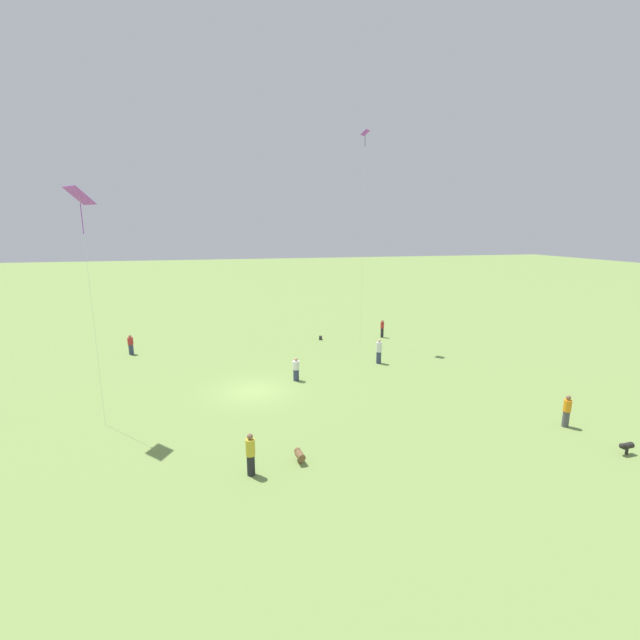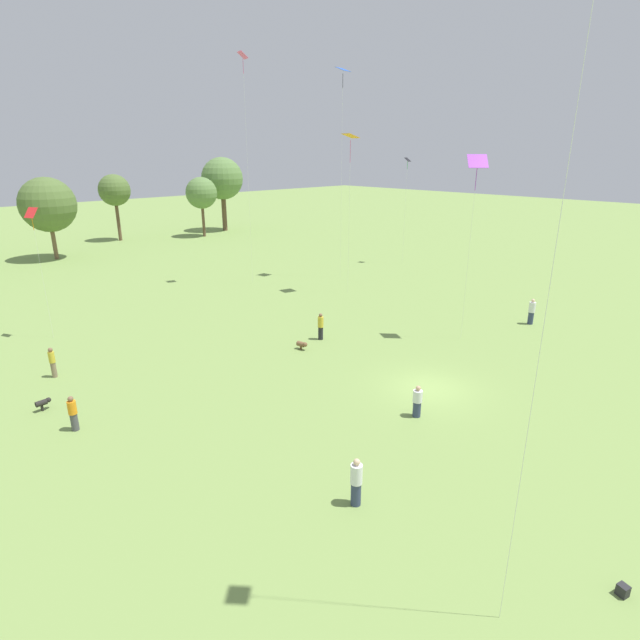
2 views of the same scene
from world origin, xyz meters
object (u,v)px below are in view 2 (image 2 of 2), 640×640
object	(u,v)px
kite_5	(350,141)
picnic_bag_0	(623,590)
person_5	(73,413)
dog_1	(43,403)
kite_3	(243,73)
dog_0	(302,344)
kite_0	(343,80)
kite_2	(32,218)
kite_6	(477,166)
kite_4	(407,167)
person_3	(52,362)
person_2	(532,312)
person_6	(321,326)
person_1	(417,402)
person_8	(356,482)

from	to	relation	value
kite_5	picnic_bag_0	xyz separation A→B (m)	(-17.74, -27.16, -12.42)
kite_5	person_5	bearing A→B (deg)	161.80
picnic_bag_0	dog_1	bearing A→B (deg)	110.23
kite_3	picnic_bag_0	bearing A→B (deg)	-143.56
dog_0	kite_0	bearing A→B (deg)	-151.73
person_5	kite_3	bearing A→B (deg)	-1.87
kite_2	dog_0	world-z (taller)	kite_2
kite_3	kite_6	world-z (taller)	kite_3
kite_2	dog_0	distance (m)	18.54
kite_2	kite_4	xyz separation A→B (m)	(35.94, -1.73, 2.41)
kite_4	picnic_bag_0	xyz separation A→B (m)	(-31.15, -31.37, -10.12)
kite_6	dog_1	size ratio (longest dim) A/B	16.43
person_3	kite_2	size ratio (longest dim) A/B	0.20
kite_3	kite_6	bearing A→B (deg)	-119.40
person_2	picnic_bag_0	distance (m)	24.24
kite_2	kite_5	size ratio (longest dim) A/B	0.65
kite_3	dog_0	xyz separation A→B (m)	(-7.73, -15.62, -17.63)
kite_6	kite_5	bearing A→B (deg)	170.66
person_6	dog_0	distance (m)	2.22
kite_2	person_2	bearing A→B (deg)	70.54
person_1	kite_4	world-z (taller)	kite_4
kite_4	person_5	bearing A→B (deg)	-127.98
person_3	person_5	distance (m)	6.68
dog_1	picnic_bag_0	world-z (taller)	dog_1
kite_3	kite_5	xyz separation A→B (m)	(4.22, -8.33, -5.38)
person_8	kite_6	xyz separation A→B (m)	(17.32, 6.29, 10.06)
kite_4	kite_2	bearing A→B (deg)	-147.31
kite_6	picnic_bag_0	size ratio (longest dim) A/B	33.51
person_8	kite_6	bearing A→B (deg)	167.03
dog_0	dog_1	world-z (taller)	dog_1
person_2	kite_4	size ratio (longest dim) A/B	0.17
person_2	kite_5	world-z (taller)	kite_5
picnic_bag_0	kite_6	bearing A→B (deg)	43.56
kite_6	person_6	bearing A→B (deg)	-129.22
person_5	kite_6	distance (m)	25.49
person_1	kite_2	size ratio (longest dim) A/B	0.18
kite_3	dog_0	distance (m)	24.79
person_6	kite_4	world-z (taller)	kite_4
kite_0	kite_3	world-z (taller)	kite_3
kite_0	dog_1	bearing A→B (deg)	-124.47
person_3	kite_0	size ratio (longest dim) A/B	0.09
dog_0	person_5	bearing A→B (deg)	-8.19
kite_5	dog_1	size ratio (longest dim) A/B	18.59
kite_0	kite_3	size ratio (longest dim) A/B	0.96
person_1	person_2	world-z (taller)	person_2
person_1	person_6	world-z (taller)	person_6
person_1	kite_2	world-z (taller)	kite_2
person_6	kite_3	distance (m)	23.49
kite_4	kite_5	xyz separation A→B (m)	(-13.41, -4.21, 2.30)
kite_4	kite_6	world-z (taller)	kite_6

